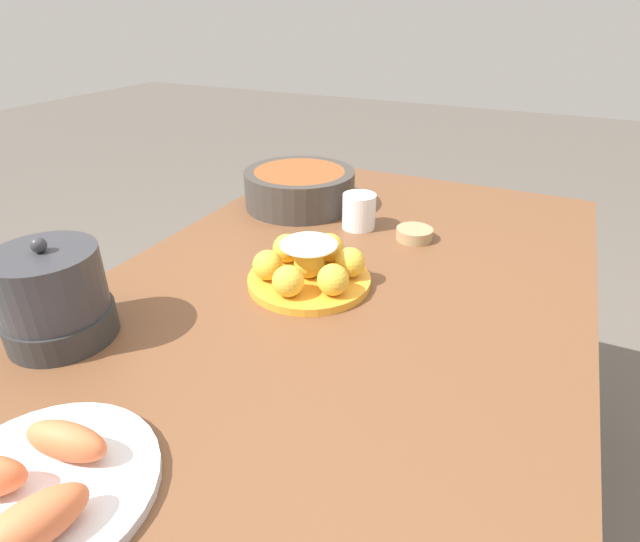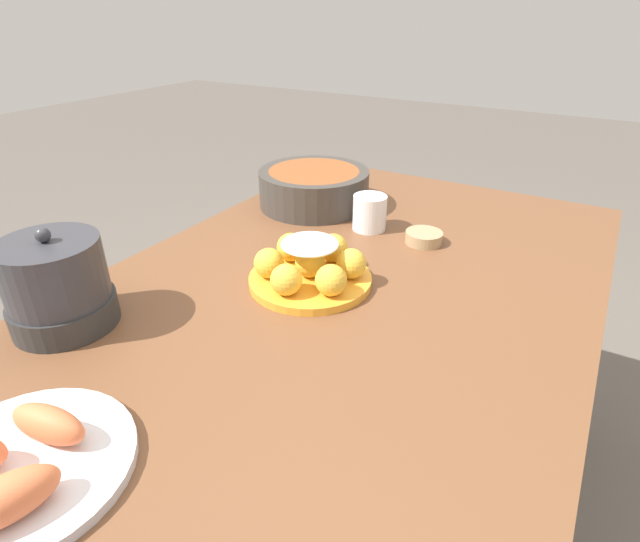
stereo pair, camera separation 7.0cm
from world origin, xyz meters
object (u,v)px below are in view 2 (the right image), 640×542
at_px(warming_pot, 57,285).
at_px(dining_table, 330,331).
at_px(seafood_platter, 16,466).
at_px(cup_far, 370,213).
at_px(cake_plate, 310,267).
at_px(sauce_bowl, 424,237).
at_px(serving_bowl, 314,187).

bearing_deg(warming_pot, dining_table, -48.17).
height_order(seafood_platter, warming_pot, warming_pot).
xyz_separation_m(seafood_platter, cup_far, (0.86, -0.04, 0.02)).
distance_m(cake_plate, sauce_bowl, 0.32).
xyz_separation_m(serving_bowl, seafood_platter, (-0.93, -0.16, -0.03)).
bearing_deg(warming_pot, cup_far, -23.38).
distance_m(cake_plate, cup_far, 0.30).
bearing_deg(warming_pot, cake_plate, -41.01).
bearing_deg(cake_plate, warming_pot, 138.99).
bearing_deg(seafood_platter, cup_far, -2.58).
relative_size(seafood_platter, cup_far, 3.09).
relative_size(cake_plate, serving_bowl, 0.82).
bearing_deg(serving_bowl, warming_pot, 173.96).
relative_size(dining_table, seafood_platter, 5.91).
distance_m(seafood_platter, warming_pot, 0.33).
bearing_deg(dining_table, seafood_platter, 168.30).
bearing_deg(cup_far, dining_table, -167.19).
distance_m(sauce_bowl, warming_pot, 0.75).
bearing_deg(sauce_bowl, cup_far, 86.72).
bearing_deg(sauce_bowl, warming_pot, 146.28).
bearing_deg(cup_far, serving_bowl, 70.50).
bearing_deg(dining_table, serving_bowl, 34.74).
relative_size(sauce_bowl, seafood_platter, 0.32).
distance_m(dining_table, cake_plate, 0.13).
bearing_deg(dining_table, cake_plate, 68.93).
relative_size(serving_bowl, sauce_bowl, 3.46).
relative_size(sauce_bowl, warming_pot, 0.47).
height_order(cup_far, warming_pot, warming_pot).
xyz_separation_m(sauce_bowl, seafood_platter, (-0.85, 0.18, 0.01)).
distance_m(cake_plate, serving_bowl, 0.43).
height_order(sauce_bowl, seafood_platter, seafood_platter).
height_order(serving_bowl, sauce_bowl, serving_bowl).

